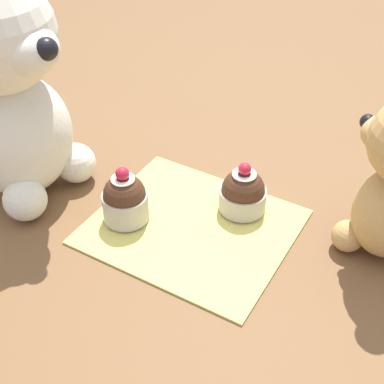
% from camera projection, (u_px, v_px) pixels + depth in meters
% --- Properties ---
extents(ground_plane, '(4.00, 4.00, 0.00)m').
position_uv_depth(ground_plane, '(192.00, 228.00, 0.65)').
color(ground_plane, brown).
extents(knitted_placemat, '(0.20, 0.24, 0.01)m').
position_uv_depth(knitted_placemat, '(192.00, 226.00, 0.65)').
color(knitted_placemat, '#E0D166').
rests_on(knitted_placemat, ground_plane).
extents(teddy_bear_cream, '(0.15, 0.16, 0.29)m').
position_uv_depth(teddy_bear_cream, '(10.00, 88.00, 0.62)').
color(teddy_bear_cream, silver).
rests_on(teddy_bear_cream, ground_plane).
extents(cupcake_near_cream_bear, '(0.06, 0.06, 0.07)m').
position_uv_depth(cupcake_near_cream_bear, '(125.00, 199.00, 0.64)').
color(cupcake_near_cream_bear, '#B2ADA3').
rests_on(cupcake_near_cream_bear, knitted_placemat).
extents(cupcake_near_tan_bear, '(0.06, 0.06, 0.07)m').
position_uv_depth(cupcake_near_tan_bear, '(243.00, 193.00, 0.66)').
color(cupcake_near_tan_bear, '#B2ADA3').
rests_on(cupcake_near_tan_bear, knitted_placemat).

